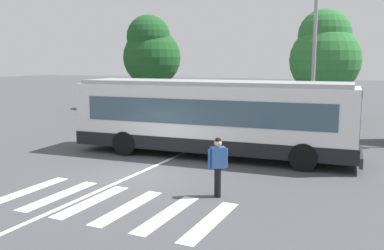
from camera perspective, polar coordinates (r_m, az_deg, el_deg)
ground_plane at (r=14.59m, az=-6.95°, el=-6.69°), size 160.00×160.00×0.00m
city_transit_bus at (r=17.07m, az=2.69°, el=1.04°), size 11.54×3.40×3.06m
pedestrian_crossing_street at (r=11.99m, az=3.51°, el=-5.23°), size 0.48×0.45×1.72m
parked_car_charcoal at (r=28.68m, az=-0.10°, el=2.47°), size 1.94×4.53×1.35m
parked_car_teal at (r=27.67m, az=5.13°, el=2.21°), size 2.01×4.57×1.35m
parked_car_champagne at (r=27.29m, az=10.86°, el=2.00°), size 1.89×4.51×1.35m
twin_arm_street_lamp at (r=23.76m, az=16.39°, el=13.81°), size 3.90×0.32×10.20m
background_tree_left at (r=35.06m, az=-5.57°, el=9.86°), size 4.70×4.70×7.55m
background_tree_right at (r=29.47m, az=17.53°, el=9.28°), size 4.62×4.62×7.25m
crosswalk_painted_stripes at (r=11.82m, az=-11.05°, el=-10.46°), size 6.34×2.92×0.01m
lane_center_line at (r=16.35m, az=-3.77°, el=-4.96°), size 0.16×24.00×0.01m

